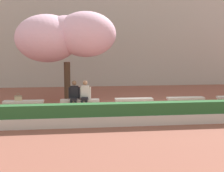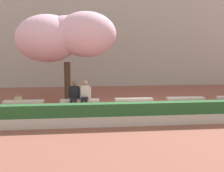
{
  "view_description": "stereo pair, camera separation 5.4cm",
  "coord_description": "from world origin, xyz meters",
  "px_view_note": "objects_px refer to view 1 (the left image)",
  "views": [
    {
      "loc": [
        -2.71,
        -13.7,
        2.77
      ],
      "look_at": [
        -0.98,
        0.2,
        1.0
      ],
      "focal_mm": 50.0,
      "sensor_mm": 36.0,
      "label": 1
    },
    {
      "loc": [
        -2.66,
        -13.71,
        2.77
      ],
      "look_at": [
        -0.98,
        0.2,
        1.0
      ],
      "focal_mm": 50.0,
      "sensor_mm": 36.0,
      "label": 2
    }
  ],
  "objects_px": {
    "person_seated_left": "(74,94)",
    "cherry_tree_main": "(63,36)",
    "stone_bench_center": "(134,101)",
    "handbag": "(18,98)",
    "stone_bench_west_end": "(24,104)",
    "stone_bench_near_west": "(80,103)",
    "stone_bench_near_east": "(186,100)",
    "person_seated_right": "(85,94)"
  },
  "relations": [
    {
      "from": "stone_bench_west_end",
      "to": "person_seated_left",
      "type": "height_order",
      "value": "person_seated_left"
    },
    {
      "from": "stone_bench_near_west",
      "to": "handbag",
      "type": "distance_m",
      "value": 2.67
    },
    {
      "from": "stone_bench_center",
      "to": "stone_bench_near_east",
      "type": "bearing_deg",
      "value": 0.0
    },
    {
      "from": "stone_bench_near_west",
      "to": "stone_bench_near_east",
      "type": "height_order",
      "value": "same"
    },
    {
      "from": "stone_bench_west_end",
      "to": "person_seated_right",
      "type": "xyz_separation_m",
      "value": [
        2.67,
        -0.05,
        0.4
      ]
    },
    {
      "from": "stone_bench_center",
      "to": "person_seated_left",
      "type": "bearing_deg",
      "value": -178.87
    },
    {
      "from": "stone_bench_west_end",
      "to": "stone_bench_near_east",
      "type": "relative_size",
      "value": 1.0
    },
    {
      "from": "stone_bench_near_west",
      "to": "person_seated_left",
      "type": "distance_m",
      "value": 0.47
    },
    {
      "from": "cherry_tree_main",
      "to": "stone_bench_near_west",
      "type": "bearing_deg",
      "value": -73.0
    },
    {
      "from": "person_seated_right",
      "to": "stone_bench_west_end",
      "type": "bearing_deg",
      "value": 178.87
    },
    {
      "from": "stone_bench_near_east",
      "to": "handbag",
      "type": "xyz_separation_m",
      "value": [
        -7.53,
        -0.0,
        0.28
      ]
    },
    {
      "from": "person_seated_right",
      "to": "cherry_tree_main",
      "type": "xyz_separation_m",
      "value": [
        -0.97,
        2.49,
        2.59
      ]
    },
    {
      "from": "cherry_tree_main",
      "to": "person_seated_left",
      "type": "bearing_deg",
      "value": -78.72
    },
    {
      "from": "cherry_tree_main",
      "to": "stone_bench_near_east",
      "type": "bearing_deg",
      "value": -23.43
    },
    {
      "from": "person_seated_left",
      "to": "handbag",
      "type": "height_order",
      "value": "person_seated_left"
    },
    {
      "from": "stone_bench_center",
      "to": "handbag",
      "type": "relative_size",
      "value": 5.1
    },
    {
      "from": "person_seated_left",
      "to": "cherry_tree_main",
      "type": "xyz_separation_m",
      "value": [
        -0.5,
        2.49,
        2.59
      ]
    },
    {
      "from": "stone_bench_near_east",
      "to": "cherry_tree_main",
      "type": "xyz_separation_m",
      "value": [
        -5.62,
        2.44,
        2.99
      ]
    },
    {
      "from": "stone_bench_center",
      "to": "cherry_tree_main",
      "type": "relative_size",
      "value": 0.34
    },
    {
      "from": "handbag",
      "to": "stone_bench_center",
      "type": "bearing_deg",
      "value": 0.02
    },
    {
      "from": "handbag",
      "to": "cherry_tree_main",
      "type": "relative_size",
      "value": 0.07
    },
    {
      "from": "stone_bench_center",
      "to": "cherry_tree_main",
      "type": "distance_m",
      "value": 5.0
    },
    {
      "from": "stone_bench_west_end",
      "to": "stone_bench_near_east",
      "type": "distance_m",
      "value": 7.31
    },
    {
      "from": "stone_bench_near_west",
      "to": "person_seated_left",
      "type": "bearing_deg",
      "value": -167.95
    },
    {
      "from": "stone_bench_west_end",
      "to": "cherry_tree_main",
      "type": "height_order",
      "value": "cherry_tree_main"
    },
    {
      "from": "stone_bench_west_end",
      "to": "stone_bench_near_east",
      "type": "xyz_separation_m",
      "value": [
        7.31,
        0.0,
        0.0
      ]
    },
    {
      "from": "stone_bench_west_end",
      "to": "stone_bench_center",
      "type": "distance_m",
      "value": 4.88
    },
    {
      "from": "stone_bench_near_east",
      "to": "person_seated_right",
      "type": "relative_size",
      "value": 1.34
    },
    {
      "from": "person_seated_left",
      "to": "cherry_tree_main",
      "type": "relative_size",
      "value": 0.25
    },
    {
      "from": "stone_bench_near_east",
      "to": "handbag",
      "type": "relative_size",
      "value": 5.1
    },
    {
      "from": "stone_bench_center",
      "to": "handbag",
      "type": "distance_m",
      "value": 5.1
    },
    {
      "from": "stone_bench_west_end",
      "to": "cherry_tree_main",
      "type": "xyz_separation_m",
      "value": [
        1.69,
        2.44,
        2.99
      ]
    },
    {
      "from": "stone_bench_near_west",
      "to": "person_seated_right",
      "type": "xyz_separation_m",
      "value": [
        0.23,
        -0.05,
        0.4
      ]
    },
    {
      "from": "cherry_tree_main",
      "to": "handbag",
      "type": "bearing_deg",
      "value": -128.06
    },
    {
      "from": "stone_bench_west_end",
      "to": "handbag",
      "type": "relative_size",
      "value": 5.1
    },
    {
      "from": "stone_bench_center",
      "to": "handbag",
      "type": "height_order",
      "value": "handbag"
    },
    {
      "from": "stone_bench_west_end",
      "to": "handbag",
      "type": "xyz_separation_m",
      "value": [
        -0.22,
        -0.0,
        0.28
      ]
    },
    {
      "from": "stone_bench_west_end",
      "to": "person_seated_left",
      "type": "bearing_deg",
      "value": -1.39
    },
    {
      "from": "stone_bench_center",
      "to": "stone_bench_near_east",
      "type": "xyz_separation_m",
      "value": [
        2.44,
        0.0,
        0.0
      ]
    },
    {
      "from": "stone_bench_west_end",
      "to": "stone_bench_center",
      "type": "height_order",
      "value": "same"
    },
    {
      "from": "stone_bench_near_west",
      "to": "person_seated_right",
      "type": "height_order",
      "value": "person_seated_right"
    },
    {
      "from": "stone_bench_west_end",
      "to": "handbag",
      "type": "distance_m",
      "value": 0.35
    }
  ]
}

